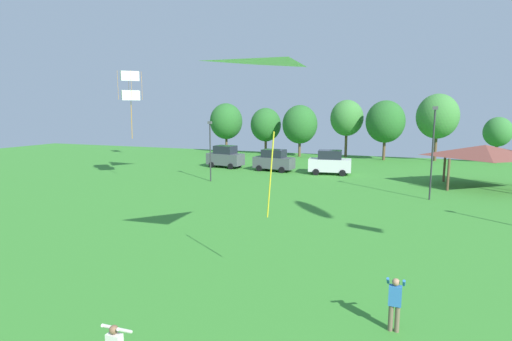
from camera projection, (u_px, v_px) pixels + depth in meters
person_standing_near_foreground at (395, 301)px, 11.57m from camera, size 0.52×0.48×1.67m
kite_flying_0 at (130, 86)px, 34.53m from camera, size 2.14×2.14×5.90m
kite_flying_5 at (287, 96)px, 12.66m from camera, size 3.72×3.81×4.41m
parked_car_leftmost at (225, 157)px, 44.95m from camera, size 4.27×2.39×2.47m
parked_car_second_from_left at (274, 160)px, 42.30m from camera, size 4.40×2.26×2.29m
parked_car_third_from_left at (330, 163)px, 40.12m from camera, size 4.39×2.50×2.44m
park_pavilion at (485, 151)px, 32.72m from camera, size 7.18×5.76×3.60m
light_post_1 at (433, 148)px, 28.32m from camera, size 0.36×0.20×6.69m
light_post_2 at (210, 147)px, 35.93m from camera, size 0.36×0.20×5.43m
treeline_tree_0 at (226, 121)px, 61.48m from camera, size 4.99×4.99×7.46m
treeline_tree_1 at (266, 125)px, 58.70m from camera, size 4.47×4.47×6.74m
treeline_tree_2 at (300, 124)px, 55.08m from camera, size 4.82×4.82×7.12m
treeline_tree_3 at (347, 118)px, 54.64m from camera, size 4.47×4.47×7.81m
treeline_tree_4 at (385, 122)px, 51.06m from camera, size 4.91×4.91×7.66m
treeline_tree_5 at (437, 116)px, 50.20m from camera, size 5.12×5.12×8.47m
treeline_tree_6 at (498, 132)px, 48.21m from camera, size 3.26×3.26×5.61m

